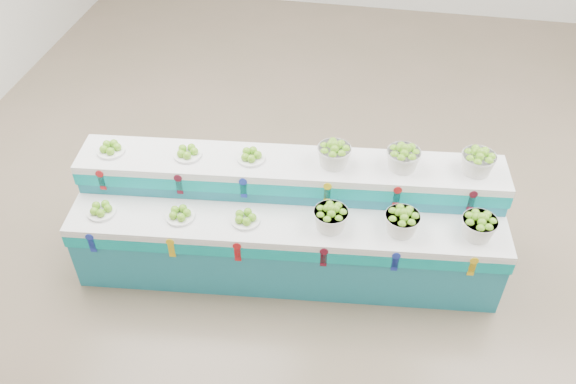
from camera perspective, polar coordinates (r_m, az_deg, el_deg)
The scene contains 14 objects.
ground at distance 6.16m, azimuth 8.81°, elevation -2.90°, with size 10.00×10.00×0.00m, color #74664F.
display_stand at distance 5.36m, azimuth 0.00°, elevation -2.87°, with size 3.76×0.97×1.02m, color teal, non-canonical shape.
plate_lower_left at distance 5.36m, azimuth -17.34°, elevation -1.53°, with size 0.25×0.25×0.10m, color white.
plate_lower_mid at distance 5.15m, azimuth -10.24°, elevation -2.01°, with size 0.25×0.25×0.10m, color white.
plate_lower_right at distance 5.05m, azimuth -4.08°, elevation -2.40°, with size 0.25×0.25×0.10m, color white.
basket_lower_left at distance 4.97m, azimuth 4.08°, elevation -2.39°, with size 0.29×0.29×0.21m, color silver, non-canonical shape.
basket_lower_mid at distance 5.01m, azimuth 10.77°, elevation -2.74°, with size 0.29×0.29×0.21m, color silver, non-canonical shape.
basket_lower_right at distance 5.13m, azimuth 17.67°, elevation -3.06°, with size 0.29×0.29×0.21m, color silver, non-canonical shape.
plate_upper_left at distance 5.50m, azimuth -16.51°, elevation 4.06°, with size 0.25×0.25×0.10m, color white.
plate_upper_mid at distance 5.30m, azimuth -9.55°, elevation 3.80°, with size 0.25×0.25×0.10m, color white.
plate_upper_right at distance 5.20m, azimuth -3.55°, elevation 3.54°, with size 0.25×0.25×0.10m, color white.
basket_upper_left at distance 5.12m, azimuth 4.39°, elevation 3.64°, with size 0.29×0.29×0.21m, color silver, non-canonical shape.
basket_upper_mid at distance 5.16m, azimuth 10.89°, elevation 3.25°, with size 0.29×0.29×0.21m, color silver, non-canonical shape.
basket_upper_right at distance 5.27m, azimuth 17.59°, elevation 2.81°, with size 0.29×0.29×0.21m, color silver, non-canonical shape.
Camera 1 is at (-0.15, -4.42, 4.28)m, focal length 37.44 mm.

